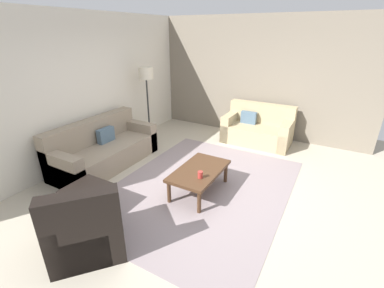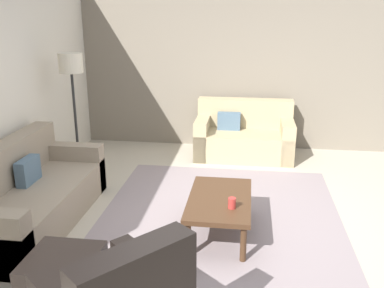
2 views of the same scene
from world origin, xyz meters
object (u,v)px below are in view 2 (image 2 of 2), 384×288
at_px(cup, 232,203).
at_px(ottoman, 64,278).
at_px(lamp_standing, 72,76).
at_px(coffee_table, 220,202).
at_px(couch_loveseat, 244,137).
at_px(couch_main, 25,198).

bearing_deg(cup, ottoman, 128.13).
bearing_deg(ottoman, lamp_standing, 19.68).
bearing_deg(cup, lamp_standing, 53.67).
bearing_deg(coffee_table, cup, -149.25).
height_order(cup, lamp_standing, lamp_standing).
bearing_deg(ottoman, couch_loveseat, -19.56).
relative_size(ottoman, lamp_standing, 0.33).
bearing_deg(lamp_standing, coffee_table, -124.02).
relative_size(couch_loveseat, lamp_standing, 0.89).
relative_size(ottoman, cup, 5.21).
height_order(couch_loveseat, lamp_standing, lamp_standing).
relative_size(ottoman, coffee_table, 0.51).
distance_m(coffee_table, cup, 0.28).
xyz_separation_m(ottoman, cup, (1.01, -1.29, 0.26)).
relative_size(coffee_table, cup, 10.23).
height_order(couch_main, couch_loveseat, same).
distance_m(ottoman, coffee_table, 1.70).
relative_size(couch_main, ottoman, 3.74).
xyz_separation_m(couch_loveseat, cup, (-2.81, 0.06, 0.16)).
height_order(ottoman, coffee_table, coffee_table).
xyz_separation_m(couch_main, cup, (-0.17, -2.25, 0.17)).
xyz_separation_m(couch_loveseat, coffee_table, (-2.58, 0.20, 0.06)).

